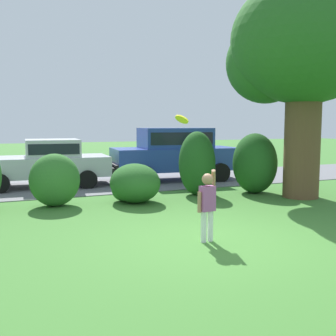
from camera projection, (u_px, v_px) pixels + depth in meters
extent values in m
plane|color=#3D752D|center=(213.00, 239.00, 7.28)|extent=(80.00, 80.00, 0.00)
cube|color=slate|center=(110.00, 183.00, 14.04)|extent=(28.00, 4.40, 0.02)
cylinder|color=brown|center=(302.00, 142.00, 11.31)|extent=(0.99, 0.99, 3.11)
ellipsoid|color=#286023|center=(306.00, 40.00, 11.00)|extent=(4.07, 4.07, 3.46)
ellipsoid|color=#286023|center=(336.00, 62.00, 11.49)|extent=(2.01, 2.01, 2.01)
ellipsoid|color=#286023|center=(266.00, 63.00, 11.73)|extent=(2.34, 2.34, 2.34)
ellipsoid|color=#33702B|center=(55.00, 180.00, 10.16)|extent=(1.25, 1.09, 1.33)
ellipsoid|color=#286023|center=(135.00, 183.00, 10.66)|extent=(1.31, 1.53, 1.03)
ellipsoid|color=#286023|center=(125.00, 190.00, 10.83)|extent=(0.70, 0.70, 0.63)
ellipsoid|color=#1E511C|center=(197.00, 163.00, 11.75)|extent=(1.04, 1.17, 1.85)
ellipsoid|color=#1E511C|center=(200.00, 182.00, 11.88)|extent=(0.81, 0.81, 0.73)
ellipsoid|color=#1E511C|center=(255.00, 163.00, 12.07)|extent=(1.25, 1.45, 1.79)
ellipsoid|color=#1E511C|center=(255.00, 178.00, 12.21)|extent=(0.98, 0.98, 0.89)
cube|color=silver|center=(43.00, 166.00, 13.28)|extent=(4.28, 2.04, 0.64)
cube|color=silver|center=(52.00, 148.00, 13.32)|extent=(1.76, 1.70, 0.56)
cube|color=black|center=(52.00, 148.00, 13.32)|extent=(1.62, 1.71, 0.34)
cylinder|color=black|center=(2.00, 176.00, 13.76)|extent=(0.61, 0.25, 0.60)
cylinder|color=black|center=(88.00, 180.00, 12.88)|extent=(0.61, 0.25, 0.60)
cylinder|color=black|center=(80.00, 173.00, 14.64)|extent=(0.61, 0.25, 0.60)
cube|color=black|center=(108.00, 169.00, 14.02)|extent=(0.20, 1.75, 0.20)
cube|color=#28429E|center=(175.00, 159.00, 14.81)|extent=(4.63, 2.19, 0.80)
cube|color=#28429E|center=(175.00, 138.00, 14.73)|extent=(2.60, 1.81, 0.72)
cube|color=black|center=(175.00, 138.00, 14.73)|extent=(2.40, 1.82, 0.43)
cylinder|color=black|center=(145.00, 176.00, 13.54)|extent=(0.70, 0.27, 0.68)
cylinder|color=black|center=(132.00, 170.00, 15.32)|extent=(0.70, 0.27, 0.68)
cylinder|color=black|center=(220.00, 173.00, 14.40)|extent=(0.70, 0.27, 0.68)
cylinder|color=black|center=(200.00, 167.00, 16.18)|extent=(0.70, 0.27, 0.68)
cube|color=black|center=(113.00, 166.00, 14.12)|extent=(0.26, 1.75, 0.20)
cube|color=black|center=(231.00, 162.00, 15.53)|extent=(0.26, 1.75, 0.20)
cylinder|color=white|center=(204.00, 227.00, 7.07)|extent=(0.10, 0.10, 0.55)
cylinder|color=white|center=(210.00, 226.00, 7.14)|extent=(0.10, 0.10, 0.55)
cube|color=#994C8C|center=(207.00, 198.00, 7.05)|extent=(0.27, 0.18, 0.44)
sphere|color=#A37556|center=(208.00, 179.00, 7.02)|extent=(0.20, 0.20, 0.20)
cylinder|color=#A37556|center=(214.00, 179.00, 7.14)|extent=(0.19, 0.25, 0.39)
cylinder|color=#A37556|center=(199.00, 202.00, 6.98)|extent=(0.07, 0.07, 0.36)
cylinder|color=yellow|center=(182.00, 119.00, 7.93)|extent=(0.28, 0.28, 0.22)
cylinder|color=orange|center=(182.00, 119.00, 7.93)|extent=(0.16, 0.16, 0.13)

